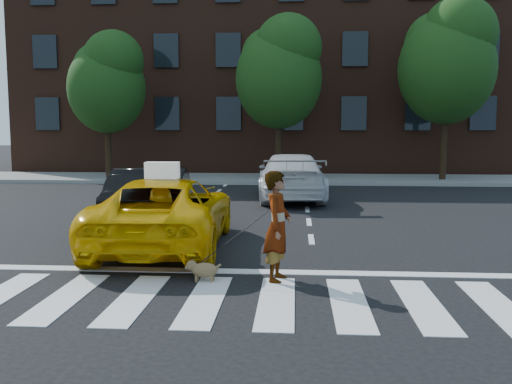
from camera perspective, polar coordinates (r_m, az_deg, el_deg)
ground at (r=8.14m, az=-5.12°, el=-10.76°), size 120.00×120.00×0.00m
crosswalk at (r=8.14m, az=-5.12°, el=-10.72°), size 13.00×2.40×0.01m
stop_line at (r=9.66m, az=-3.61°, el=-7.90°), size 12.00×0.30×0.01m
sidewalk_far at (r=25.31m, az=1.13°, el=1.34°), size 30.00×4.00×0.15m
building at (r=32.88m, az=1.82°, el=12.91°), size 26.00×10.00×12.00m
tree_left at (r=26.07m, az=-14.67°, el=10.89°), size 3.39×3.38×6.50m
tree_mid at (r=24.79m, az=2.36°, el=12.28°), size 3.69×3.69×7.10m
tree_right at (r=25.61m, az=18.63°, el=12.69°), size 4.00×4.00×7.70m
taxi at (r=11.53m, az=-9.05°, el=-2.04°), size 2.52×5.14×1.41m
black_sedan at (r=13.31m, az=-10.18°, el=-0.72°), size 2.06×4.66×1.49m
white_suv at (r=18.77m, az=3.53°, el=1.55°), size 2.38×5.32×1.51m
woman at (r=8.91m, az=2.17°, el=-3.45°), size 0.53×0.70×1.74m
dog at (r=9.03m, az=-5.45°, el=-7.71°), size 0.59×0.25×0.33m
taxi_sign at (r=11.24m, az=-9.36°, el=2.16°), size 0.66×0.30×0.32m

